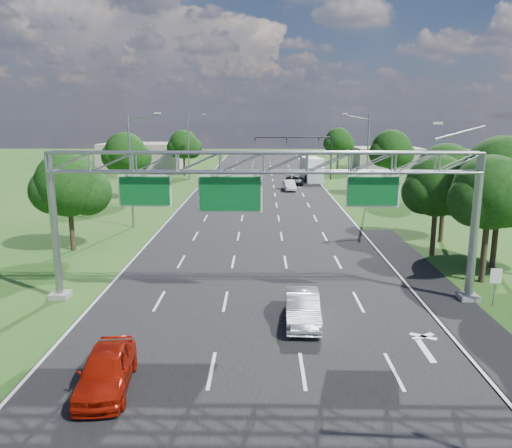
{
  "coord_description": "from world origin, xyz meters",
  "views": [
    {
      "loc": [
        0.19,
        -14.01,
        9.85
      ],
      "look_at": [
        -0.17,
        14.52,
        3.67
      ],
      "focal_mm": 35.0,
      "sensor_mm": 36.0,
      "label": 1
    }
  ],
  "objects_px": {
    "sign_gantry": "(265,174)",
    "regulatory_sign": "(496,279)",
    "box_truck": "(312,169)",
    "red_coupe": "(106,370)",
    "silver_sedan": "(302,308)",
    "traffic_signal": "(309,147)"
  },
  "relations": [
    {
      "from": "regulatory_sign",
      "to": "silver_sedan",
      "type": "distance_m",
      "value": 10.5
    },
    {
      "from": "sign_gantry",
      "to": "regulatory_sign",
      "type": "bearing_deg",
      "value": -4.83
    },
    {
      "from": "sign_gantry",
      "to": "box_truck",
      "type": "bearing_deg",
      "value": 81.71
    },
    {
      "from": "sign_gantry",
      "to": "box_truck",
      "type": "height_order",
      "value": "sign_gantry"
    },
    {
      "from": "silver_sedan",
      "to": "box_truck",
      "type": "height_order",
      "value": "box_truck"
    },
    {
      "from": "traffic_signal",
      "to": "red_coupe",
      "type": "distance_m",
      "value": 63.87
    },
    {
      "from": "sign_gantry",
      "to": "red_coupe",
      "type": "relative_size",
      "value": 5.22
    },
    {
      "from": "sign_gantry",
      "to": "regulatory_sign",
      "type": "xyz_separation_m",
      "value": [
        12.07,
        -1.02,
        -5.38
      ]
    },
    {
      "from": "red_coupe",
      "to": "silver_sedan",
      "type": "bearing_deg",
      "value": 32.73
    },
    {
      "from": "sign_gantry",
      "to": "box_truck",
      "type": "xyz_separation_m",
      "value": [
        7.67,
        52.61,
        -5.25
      ]
    },
    {
      "from": "regulatory_sign",
      "to": "silver_sedan",
      "type": "height_order",
      "value": "regulatory_sign"
    },
    {
      "from": "traffic_signal",
      "to": "silver_sedan",
      "type": "height_order",
      "value": "traffic_signal"
    },
    {
      "from": "regulatory_sign",
      "to": "sign_gantry",
      "type": "bearing_deg",
      "value": 175.17
    },
    {
      "from": "traffic_signal",
      "to": "box_truck",
      "type": "distance_m",
      "value": 3.59
    },
    {
      "from": "red_coupe",
      "to": "box_truck",
      "type": "height_order",
      "value": "box_truck"
    },
    {
      "from": "regulatory_sign",
      "to": "traffic_signal",
      "type": "xyz_separation_m",
      "value": [
        -4.92,
        54.02,
        3.66
      ]
    },
    {
      "from": "sign_gantry",
      "to": "regulatory_sign",
      "type": "distance_m",
      "value": 13.25
    },
    {
      "from": "sign_gantry",
      "to": "regulatory_sign",
      "type": "relative_size",
      "value": 11.19
    },
    {
      "from": "regulatory_sign",
      "to": "red_coupe",
      "type": "height_order",
      "value": "regulatory_sign"
    },
    {
      "from": "regulatory_sign",
      "to": "box_truck",
      "type": "bearing_deg",
      "value": 94.69
    },
    {
      "from": "box_truck",
      "to": "silver_sedan",
      "type": "bearing_deg",
      "value": -102.55
    },
    {
      "from": "sign_gantry",
      "to": "box_truck",
      "type": "distance_m",
      "value": 53.42
    }
  ]
}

